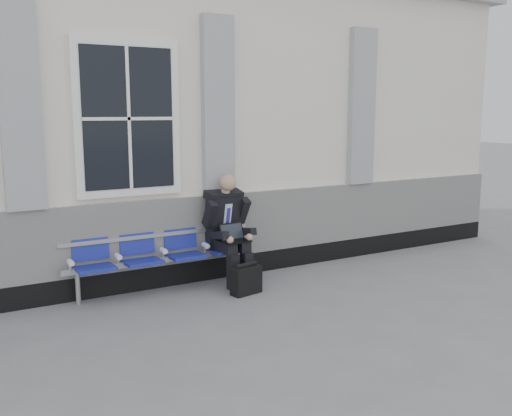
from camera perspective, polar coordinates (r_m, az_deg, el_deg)
ground at (r=6.35m, az=-11.06°, el=-12.19°), size 70.00×70.00×0.00m
station_building at (r=9.26m, az=-18.66°, el=8.42°), size 14.40×4.40×4.49m
bench at (r=7.59m, az=-9.42°, el=-4.11°), size 2.60×0.47×0.91m
businessman at (r=7.77m, az=-2.82°, el=-1.77°), size 0.63×0.85×1.51m
briefcase at (r=7.43m, az=-0.98°, el=-7.17°), size 0.43×0.24×0.42m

